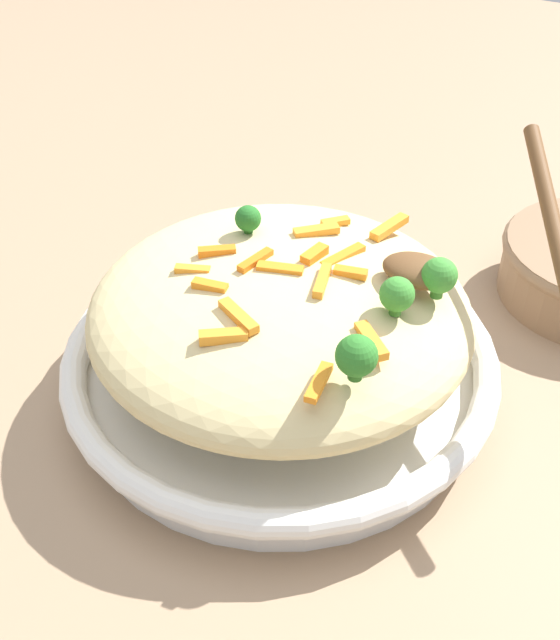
{
  "coord_description": "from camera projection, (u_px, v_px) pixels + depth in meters",
  "views": [
    {
      "loc": [
        0.22,
        -0.42,
        0.46
      ],
      "look_at": [
        0.0,
        0.0,
        0.07
      ],
      "focal_mm": 43.2,
      "sensor_mm": 36.0,
      "label": 1
    }
  ],
  "objects": [
    {
      "name": "carrot_piece_1",
      "position": [
        351.0,
        272.0,
        0.58
      ],
      "size": [
        0.03,
        0.01,
        0.01
      ],
      "primitive_type": "cube",
      "rotation": [
        0.0,
        0.0,
        0.21
      ],
      "color": "orange",
      "rests_on": "pasta_mound"
    },
    {
      "name": "carrot_piece_10",
      "position": [
        389.0,
        227.0,
        0.64
      ],
      "size": [
        0.02,
        0.04,
        0.01
      ],
      "primitive_type": "cube",
      "rotation": [
        0.0,
        0.0,
        4.45
      ],
      "color": "orange",
      "rests_on": "pasta_mound"
    },
    {
      "name": "broccoli_floret_2",
      "position": [
        248.0,
        219.0,
        0.62
      ],
      "size": [
        0.02,
        0.02,
        0.02
      ],
      "color": "#205B1C",
      "rests_on": "pasta_mound"
    },
    {
      "name": "broccoli_floret_0",
      "position": [
        396.0,
        296.0,
        0.54
      ],
      "size": [
        0.03,
        0.03,
        0.03
      ],
      "color": "#377928",
      "rests_on": "pasta_mound"
    },
    {
      "name": "carrot_piece_6",
      "position": [
        343.0,
        257.0,
        0.6
      ],
      "size": [
        0.02,
        0.04,
        0.01
      ],
      "primitive_type": "cube",
      "rotation": [
        0.0,
        0.0,
        4.35
      ],
      "color": "orange",
      "rests_on": "pasta_mound"
    },
    {
      "name": "carrot_piece_11",
      "position": [
        210.0,
        286.0,
        0.57
      ],
      "size": [
        0.03,
        0.01,
        0.01
      ],
      "primitive_type": "cube",
      "rotation": [
        0.0,
        0.0,
        3.29
      ],
      "color": "orange",
      "rests_on": "pasta_mound"
    },
    {
      "name": "carrot_piece_9",
      "position": [
        322.0,
        282.0,
        0.57
      ],
      "size": [
        0.02,
        0.04,
        0.01
      ],
      "primitive_type": "cube",
      "rotation": [
        0.0,
        0.0,
        1.82
      ],
      "color": "orange",
      "rests_on": "pasta_mound"
    },
    {
      "name": "carrot_piece_4",
      "position": [
        319.0,
        382.0,
        0.49
      ],
      "size": [
        0.01,
        0.04,
        0.01
      ],
      "primitive_type": "cube",
      "rotation": [
        0.0,
        0.0,
        1.69
      ],
      "color": "orange",
      "rests_on": "pasta_mound"
    },
    {
      "name": "carrot_piece_3",
      "position": [
        315.0,
        230.0,
        0.62
      ],
      "size": [
        0.03,
        0.03,
        0.01
      ],
      "primitive_type": "cube",
      "rotation": [
        0.0,
        0.0,
        3.88
      ],
      "color": "orange",
      "rests_on": "pasta_mound"
    },
    {
      "name": "broccoli_floret_1",
      "position": [
        439.0,
        276.0,
        0.56
      ],
      "size": [
        0.03,
        0.03,
        0.03
      ],
      "color": "#377928",
      "rests_on": "pasta_mound"
    },
    {
      "name": "serving_bowl",
      "position": [
        280.0,
        364.0,
        0.64
      ],
      "size": [
        0.36,
        0.36,
        0.05
      ],
      "color": "white",
      "rests_on": "ground_plane"
    },
    {
      "name": "broccoli_floret_3",
      "position": [
        357.0,
        356.0,
        0.49
      ],
      "size": [
        0.03,
        0.03,
        0.03
      ],
      "color": "#296820",
      "rests_on": "pasta_mound"
    },
    {
      "name": "carrot_piece_14",
      "position": [
        335.0,
        222.0,
        0.64
      ],
      "size": [
        0.02,
        0.02,
        0.01
      ],
      "primitive_type": "cube",
      "rotation": [
        0.0,
        0.0,
        0.8
      ],
      "color": "orange",
      "rests_on": "pasta_mound"
    },
    {
      "name": "carrot_piece_5",
      "position": [
        218.0,
        251.0,
        0.6
      ],
      "size": [
        0.03,
        0.02,
        0.01
      ],
      "primitive_type": "cube",
      "rotation": [
        0.0,
        0.0,
        0.61
      ],
      "color": "orange",
      "rests_on": "pasta_mound"
    },
    {
      "name": "pasta_mound",
      "position": [
        280.0,
        310.0,
        0.6
      ],
      "size": [
        0.3,
        0.3,
        0.08
      ],
      "primitive_type": "ellipsoid",
      "color": "#DBC689",
      "rests_on": "serving_bowl"
    },
    {
      "name": "carrot_piece_8",
      "position": [
        278.0,
        270.0,
        0.58
      ],
      "size": [
        0.04,
        0.02,
        0.01
      ],
      "primitive_type": "cube",
      "rotation": [
        0.0,
        0.0,
        0.28
      ],
      "color": "orange",
      "rests_on": "pasta_mound"
    },
    {
      "name": "serving_spoon",
      "position": [
        474.0,
        255.0,
        0.56
      ],
      "size": [
        0.16,
        0.17,
        0.08
      ],
      "color": "brown",
      "rests_on": "pasta_mound"
    },
    {
      "name": "carrot_piece_15",
      "position": [
        235.0,
        315.0,
        0.54
      ],
      "size": [
        0.04,
        0.03,
        0.01
      ],
      "primitive_type": "cube",
      "rotation": [
        0.0,
        0.0,
        5.81
      ],
      "color": "orange",
      "rests_on": "pasta_mound"
    },
    {
      "name": "ground_plane",
      "position": [
        280.0,
        387.0,
        0.66
      ],
      "size": [
        2.4,
        2.4,
        0.0
      ],
      "primitive_type": "plane",
      "color": "#9E7F60"
    },
    {
      "name": "carrot_piece_0",
      "position": [
        314.0,
        254.0,
        0.59
      ],
      "size": [
        0.01,
        0.03,
        0.01
      ],
      "primitive_type": "cube",
      "rotation": [
        0.0,
        0.0,
        1.38
      ],
      "color": "orange",
      "rests_on": "pasta_mound"
    },
    {
      "name": "carrot_piece_12",
      "position": [
        193.0,
        270.0,
        0.59
      ],
      "size": [
        0.03,
        0.02,
        0.01
      ],
      "primitive_type": "cube",
      "rotation": [
        0.0,
        0.0,
        3.5
      ],
      "color": "orange",
      "rests_on": "pasta_mound"
    },
    {
      "name": "carrot_piece_7",
      "position": [
        371.0,
        341.0,
        0.52
      ],
      "size": [
        0.03,
        0.03,
        0.01
      ],
      "primitive_type": "cube",
      "rotation": [
        0.0,
        0.0,
        5.54
      ],
      "color": "orange",
      "rests_on": "pasta_mound"
    },
    {
      "name": "carrot_piece_2",
      "position": [
        252.0,
        264.0,
        0.58
      ],
      "size": [
        0.01,
        0.03,
        0.01
      ],
      "primitive_type": "cube",
      "rotation": [
        0.0,
        0.0,
        4.49
      ],
      "color": "orange",
      "rests_on": "pasta_mound"
    },
    {
      "name": "carrot_piece_13",
      "position": [
        222.0,
        336.0,
        0.53
      ],
      "size": [
        0.03,
        0.03,
        0.01
      ],
      "primitive_type": "cube",
      "rotation": [
        0.0,
        0.0,
        0.59
      ],
      "color": "orange",
      "rests_on": "pasta_mound"
    }
  ]
}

